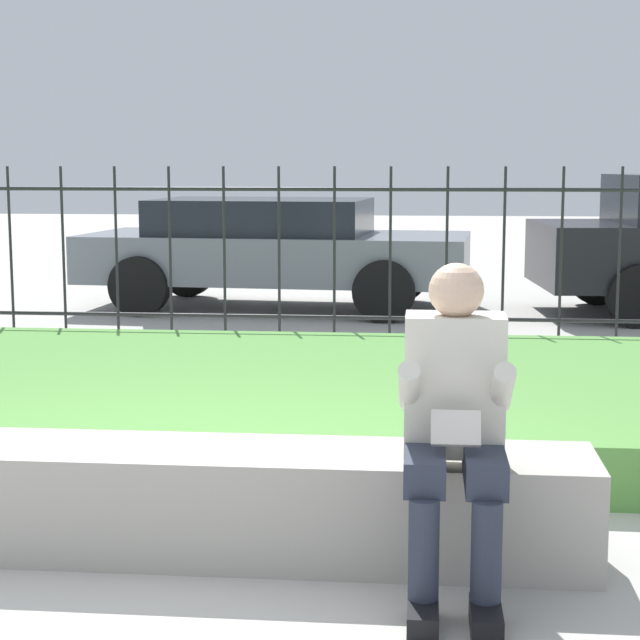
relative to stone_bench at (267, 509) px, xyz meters
name	(u,v)px	position (x,y,z in m)	size (l,w,h in m)	color
ground_plane	(183,552)	(-0.36, 0.00, -0.20)	(60.00, 60.00, 0.00)	#B2AFA8
stone_bench	(267,509)	(0.00, 0.00, 0.00)	(2.70, 0.52, 0.45)	#ADA89E
person_seated_reader	(455,416)	(0.76, -0.30, 0.48)	(0.42, 0.73, 1.25)	black
grass_berm	(265,396)	(-0.36, 2.36, -0.05)	(9.59, 3.32, 0.31)	#569342
iron_fence	(307,257)	(-0.36, 4.79, 0.64)	(7.59, 0.03, 1.60)	#232326
car_parked_center	(273,248)	(-1.06, 7.70, 0.48)	(4.39, 2.23, 1.24)	slate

